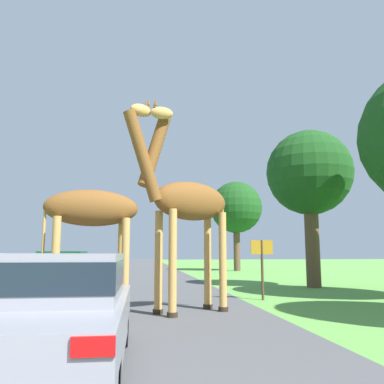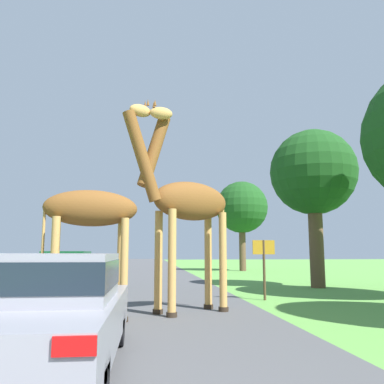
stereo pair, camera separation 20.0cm
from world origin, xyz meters
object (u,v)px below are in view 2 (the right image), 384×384
sign_post (264,258)px  car_lead_maroon (47,308)px  giraffe_near_road (188,207)px  giraffe_companion (99,210)px  tree_far_right (313,174)px  tree_right_cluster (242,208)px  car_queue_left (14,278)px  car_queue_right (66,269)px

sign_post → car_lead_maroon: bearing=-124.4°
giraffe_near_road → giraffe_companion: 2.28m
tree_far_right → tree_right_cluster: bearing=88.6°
car_queue_left → tree_far_right: size_ratio=0.62×
giraffe_companion → car_queue_left: bearing=-147.9°
giraffe_companion → sign_post: bearing=114.1°
giraffe_companion → car_queue_left: giraffe_companion is taller
car_queue_left → sign_post: (7.29, 0.57, 0.51)m
tree_far_right → sign_post: (-3.45, -4.07, -3.54)m
car_lead_maroon → tree_far_right: (8.30, 11.16, 4.05)m
tree_right_cluster → sign_post: bearing=-101.2°
car_queue_right → giraffe_near_road: bearing=-58.2°
car_lead_maroon → tree_right_cluster: tree_right_cluster is taller
giraffe_near_road → sign_post: (2.62, 2.41, -1.30)m
car_lead_maroon → car_queue_right: bearing=99.8°
car_queue_right → car_queue_left: bearing=-95.4°
giraffe_companion → car_queue_right: size_ratio=1.09×
car_lead_maroon → tree_far_right: bearing=53.4°
giraffe_near_road → car_queue_right: bearing=2.2°
giraffe_near_road → car_lead_maroon: (-2.22, -4.68, -1.81)m
tree_right_cluster → giraffe_companion: bearing=-110.6°
car_lead_maroon → car_queue_right: (-1.97, 11.44, 0.03)m
sign_post → car_queue_right: bearing=147.4°
tree_right_cluster → tree_far_right: size_ratio=1.05×
car_queue_left → car_queue_right: bearing=84.6°
giraffe_companion → sign_post: (4.70, 3.33, -1.12)m
car_queue_right → tree_right_cluster: bearing=54.5°
car_lead_maroon → car_queue_left: 6.96m
car_queue_left → tree_right_cluster: 23.15m
car_lead_maroon → giraffe_companion: bearing=87.8°
giraffe_near_road → sign_post: giraffe_near_road is taller
giraffe_companion → tree_right_cluster: (8.52, 22.62, 2.60)m
giraffe_companion → tree_far_right: tree_far_right is taller
sign_post → tree_far_right: bearing=49.7°
car_queue_right → sign_post: 8.10m
car_queue_left → tree_far_right: (10.74, 4.64, 4.05)m
giraffe_near_road → giraffe_companion: bearing=84.1°
car_queue_left → tree_right_cluster: size_ratio=0.59×
car_lead_maroon → tree_right_cluster: size_ratio=0.63×
giraffe_near_road → car_queue_right: 8.16m
tree_right_cluster → sign_post: size_ratio=3.88×
giraffe_near_road → giraffe_companion: (-2.08, -0.92, -0.19)m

